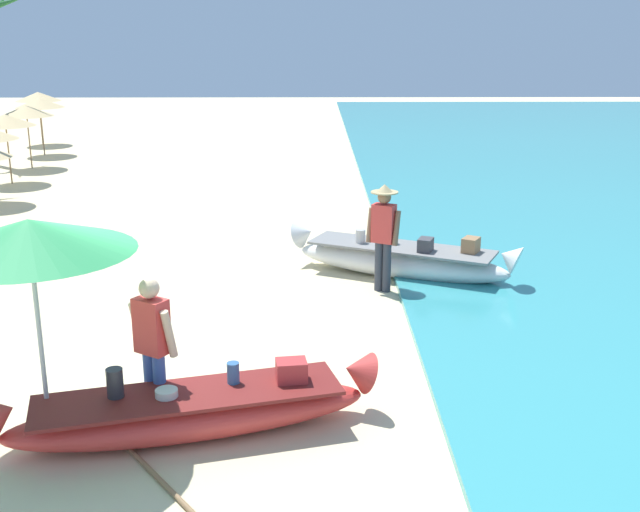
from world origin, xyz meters
TOP-DOWN VIEW (x-y plane):
  - ground_plane at (0.00, 0.00)m, footprint 80.00×80.00m
  - boat_red_foreground at (1.13, -1.19)m, footprint 4.15×1.76m
  - boat_white_midground at (3.98, 4.31)m, footprint 3.97×2.39m
  - person_vendor_hatted at (3.58, 3.56)m, footprint 0.58×0.46m
  - person_tourist_customer at (0.70, -0.88)m, footprint 0.57×0.47m
  - patio_umbrella_large at (-0.35, -1.29)m, footprint 2.08×2.08m
  - parasol_row_3 at (-5.93, 12.88)m, footprint 1.60×1.60m
  - parasol_row_4 at (-6.20, 15.31)m, footprint 1.60×1.60m
  - parasol_row_5 at (-6.66, 17.89)m, footprint 1.60×1.60m
  - parasol_row_6 at (-7.52, 20.32)m, footprint 1.60×1.60m
  - paddle at (0.75, -1.83)m, footprint 1.24×1.60m

SIDE VIEW (x-z plane):
  - ground_plane at x=0.00m, z-range 0.00..0.00m
  - paddle at x=0.75m, z-range 0.00..0.06m
  - boat_red_foreground at x=1.13m, z-range -0.12..0.69m
  - boat_white_midground at x=3.98m, z-range -0.12..0.75m
  - person_tourist_customer at x=0.70m, z-range 0.11..1.78m
  - person_vendor_hatted at x=3.58m, z-range 0.14..1.93m
  - parasol_row_3 at x=-5.93m, z-range 0.79..2.70m
  - parasol_row_4 at x=-6.20m, z-range 0.79..2.70m
  - parasol_row_5 at x=-6.66m, z-range 0.79..2.70m
  - parasol_row_6 at x=-7.52m, z-range 0.79..2.70m
  - patio_umbrella_large at x=-0.35m, z-range 1.03..3.44m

